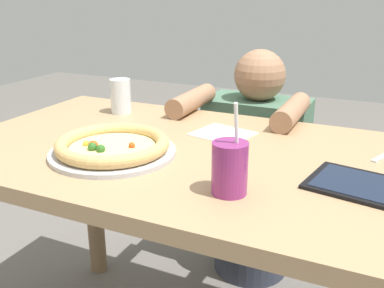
# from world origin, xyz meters

# --- Properties ---
(dining_table) EXTENTS (1.28, 0.77, 0.75)m
(dining_table) POSITION_xyz_m (0.00, 0.00, 0.63)
(dining_table) COLOR tan
(dining_table) RESTS_ON ground
(pizza_near) EXTENTS (0.33, 0.33, 0.05)m
(pizza_near) POSITION_xyz_m (-0.14, -0.12, 0.77)
(pizza_near) COLOR #B7B7BC
(pizza_near) RESTS_ON dining_table
(drink_cup_colored) EXTENTS (0.08, 0.08, 0.20)m
(drink_cup_colored) POSITION_xyz_m (0.21, -0.21, 0.81)
(drink_cup_colored) COLOR #8C2D72
(drink_cup_colored) RESTS_ON dining_table
(water_cup_clear) EXTENTS (0.07, 0.07, 0.12)m
(water_cup_clear) POSITION_xyz_m (-0.35, 0.24, 0.81)
(water_cup_clear) COLOR silver
(water_cup_clear) RESTS_ON dining_table
(paper_napkin) EXTENTS (0.19, 0.18, 0.00)m
(paper_napkin) POSITION_xyz_m (0.06, 0.16, 0.75)
(paper_napkin) COLOR white
(paper_napkin) RESTS_ON dining_table
(tablet) EXTENTS (0.27, 0.21, 0.01)m
(tablet) POSITION_xyz_m (0.47, -0.06, 0.75)
(tablet) COLOR black
(tablet) RESTS_ON dining_table
(diner_seated) EXTENTS (0.42, 0.53, 0.95)m
(diner_seated) POSITION_xyz_m (0.03, 0.59, 0.42)
(diner_seated) COLOR #333847
(diner_seated) RESTS_ON ground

